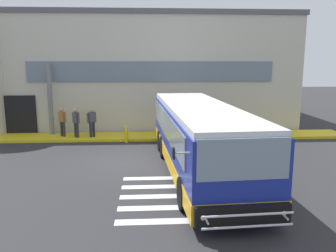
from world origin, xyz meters
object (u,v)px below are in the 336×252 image
(passenger_by_doorway, at_px, (76,121))
(passenger_at_curb_edge, at_px, (91,120))
(bus_main_foreground, at_px, (199,139))
(passenger_near_column, at_px, (62,120))
(entry_support_column, at_px, (50,100))
(safety_bollard_yellow, at_px, (126,134))

(passenger_by_doorway, distance_m, passenger_at_curb_edge, 0.85)
(bus_main_foreground, relative_size, passenger_near_column, 6.78)
(entry_support_column, relative_size, passenger_at_curb_edge, 2.44)
(bus_main_foreground, bearing_deg, passenger_near_column, 137.36)
(entry_support_column, bearing_deg, safety_bollard_yellow, -21.83)
(entry_support_column, xyz_separation_m, bus_main_foreground, (7.70, -7.03, -0.86))
(passenger_by_doorway, bearing_deg, passenger_near_column, 160.86)
(bus_main_foreground, height_order, passenger_near_column, bus_main_foreground)
(entry_support_column, distance_m, passenger_near_column, 1.53)
(passenger_by_doorway, xyz_separation_m, passenger_at_curb_edge, (0.85, 0.07, 0.03))
(bus_main_foreground, bearing_deg, passenger_at_curb_edge, 130.38)
(entry_support_column, distance_m, safety_bollard_yellow, 5.15)
(passenger_near_column, distance_m, passenger_at_curb_edge, 1.70)
(entry_support_column, height_order, bus_main_foreground, entry_support_column)
(passenger_at_curb_edge, distance_m, safety_bollard_yellow, 2.30)
(passenger_by_doorway, bearing_deg, entry_support_column, 149.53)
(entry_support_column, bearing_deg, passenger_by_doorway, -30.47)
(passenger_by_doorway, bearing_deg, safety_bollard_yellow, -16.35)
(passenger_near_column, xyz_separation_m, safety_bollard_yellow, (3.69, -1.13, -0.63))
(passenger_near_column, relative_size, safety_bollard_yellow, 1.86)
(passenger_near_column, xyz_separation_m, passenger_by_doorway, (0.83, -0.29, 0.00))
(entry_support_column, bearing_deg, passenger_at_curb_edge, -19.71)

